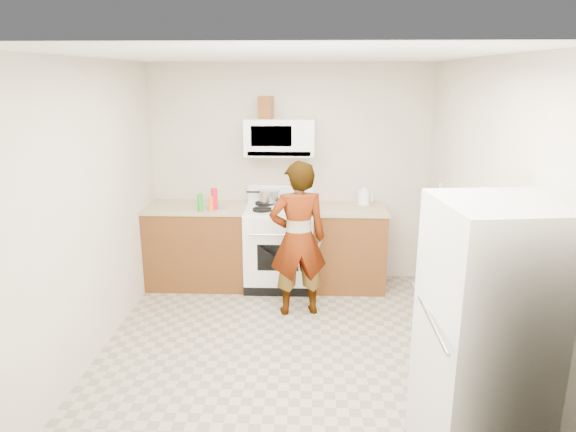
{
  "coord_description": "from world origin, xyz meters",
  "views": [
    {
      "loc": [
        0.22,
        -4.06,
        2.36
      ],
      "look_at": [
        0.03,
        0.55,
        1.09
      ],
      "focal_mm": 32.0,
      "sensor_mm": 36.0,
      "label": 1
    }
  ],
  "objects_px": {
    "gas_range": "(280,245)",
    "microwave": "(280,137)",
    "person": "(298,239)",
    "saucepan": "(269,196)",
    "fridge": "(490,342)",
    "kettle": "(364,197)"
  },
  "relations": [
    {
      "from": "gas_range",
      "to": "microwave",
      "type": "xyz_separation_m",
      "value": [
        0.0,
        0.13,
        1.21
      ]
    },
    {
      "from": "microwave",
      "to": "person",
      "type": "relative_size",
      "value": 0.48
    },
    {
      "from": "person",
      "to": "saucepan",
      "type": "height_order",
      "value": "person"
    },
    {
      "from": "person",
      "to": "saucepan",
      "type": "xyz_separation_m",
      "value": [
        -0.35,
        0.88,
        0.23
      ]
    },
    {
      "from": "microwave",
      "to": "saucepan",
      "type": "relative_size",
      "value": 3.15
    },
    {
      "from": "gas_range",
      "to": "fridge",
      "type": "height_order",
      "value": "fridge"
    },
    {
      "from": "gas_range",
      "to": "microwave",
      "type": "bearing_deg",
      "value": 90.0
    },
    {
      "from": "gas_range",
      "to": "saucepan",
      "type": "relative_size",
      "value": 4.68
    },
    {
      "from": "gas_range",
      "to": "kettle",
      "type": "relative_size",
      "value": 7.03
    },
    {
      "from": "microwave",
      "to": "saucepan",
      "type": "bearing_deg",
      "value": 157.37
    },
    {
      "from": "fridge",
      "to": "kettle",
      "type": "height_order",
      "value": "fridge"
    },
    {
      "from": "person",
      "to": "kettle",
      "type": "xyz_separation_m",
      "value": [
        0.73,
        0.87,
        0.23
      ]
    },
    {
      "from": "kettle",
      "to": "fridge",
      "type": "bearing_deg",
      "value": -99.7
    },
    {
      "from": "gas_range",
      "to": "fridge",
      "type": "bearing_deg",
      "value": -63.54
    },
    {
      "from": "person",
      "to": "fridge",
      "type": "relative_size",
      "value": 0.93
    },
    {
      "from": "gas_range",
      "to": "microwave",
      "type": "height_order",
      "value": "microwave"
    },
    {
      "from": "microwave",
      "to": "fridge",
      "type": "relative_size",
      "value": 0.45
    },
    {
      "from": "microwave",
      "to": "fridge",
      "type": "bearing_deg",
      "value": -64.54
    },
    {
      "from": "person",
      "to": "fridge",
      "type": "distance_m",
      "value": 2.4
    },
    {
      "from": "fridge",
      "to": "saucepan",
      "type": "relative_size",
      "value": 7.04
    },
    {
      "from": "gas_range",
      "to": "kettle",
      "type": "distance_m",
      "value": 1.11
    },
    {
      "from": "fridge",
      "to": "saucepan",
      "type": "height_order",
      "value": "fridge"
    }
  ]
}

